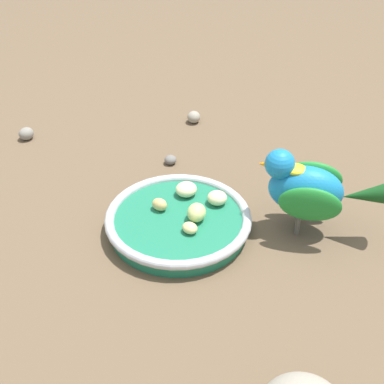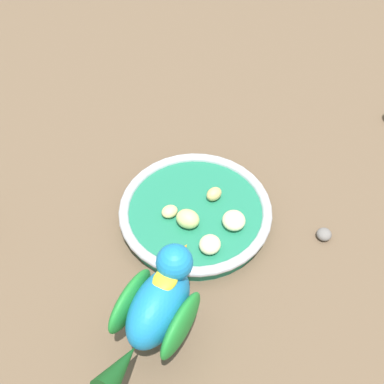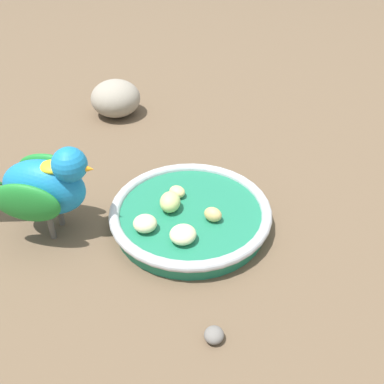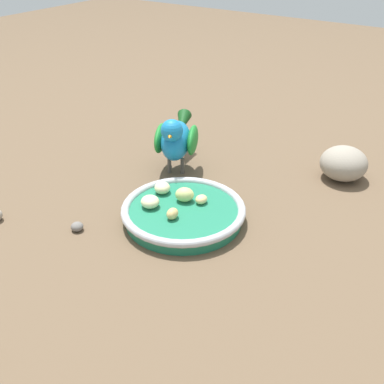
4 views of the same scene
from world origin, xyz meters
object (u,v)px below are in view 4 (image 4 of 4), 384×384
at_px(parrot, 176,138).
at_px(apple_piece_2, 150,202).
at_px(pebble_0, 77,227).
at_px(feeding_bowl, 183,212).
at_px(apple_piece_3, 172,214).
at_px(rock_large, 344,163).
at_px(apple_piece_0, 185,195).
at_px(apple_piece_1, 201,199).
at_px(apple_piece_4, 162,188).

bearing_deg(parrot, apple_piece_2, -4.65).
bearing_deg(pebble_0, feeding_bowl, 43.70).
bearing_deg(apple_piece_3, rock_large, 62.67).
height_order(feeding_bowl, apple_piece_0, apple_piece_0).
bearing_deg(apple_piece_0, apple_piece_1, 19.74).
bearing_deg(pebble_0, apple_piece_0, 51.63).
bearing_deg(pebble_0, apple_piece_1, 47.38).
xyz_separation_m(apple_piece_1, rock_large, (0.17, 0.29, 0.00)).
bearing_deg(apple_piece_1, apple_piece_2, -138.04).
height_order(apple_piece_0, rock_large, rock_large).
bearing_deg(parrot, apple_piece_3, 8.03).
xyz_separation_m(feeding_bowl, apple_piece_4, (-0.07, 0.03, 0.02)).
bearing_deg(rock_large, apple_piece_0, -124.10).
xyz_separation_m(feeding_bowl, apple_piece_2, (-0.06, -0.03, 0.02)).
bearing_deg(apple_piece_2, pebble_0, -128.79).
xyz_separation_m(apple_piece_4, parrot, (-0.06, 0.13, 0.04)).
distance_m(rock_large, pebble_0, 0.57).
xyz_separation_m(apple_piece_0, pebble_0, (-0.13, -0.16, -0.03)).
relative_size(feeding_bowl, apple_piece_2, 6.52).
bearing_deg(apple_piece_4, feeding_bowl, -20.64).
xyz_separation_m(feeding_bowl, parrot, (-0.13, 0.15, 0.06)).
bearing_deg(apple_piece_4, rock_large, 49.45).
distance_m(apple_piece_0, apple_piece_3, 0.06).
bearing_deg(parrot, apple_piece_1, 24.50).
bearing_deg(apple_piece_1, apple_piece_3, -101.04).
xyz_separation_m(apple_piece_0, apple_piece_3, (0.02, -0.06, -0.00)).
relative_size(apple_piece_4, parrot, 0.17).
xyz_separation_m(apple_piece_0, apple_piece_2, (-0.04, -0.05, -0.00)).
distance_m(feeding_bowl, apple_piece_0, 0.04).
distance_m(apple_piece_1, parrot, 0.19).
bearing_deg(apple_piece_2, apple_piece_3, -8.42).
xyz_separation_m(apple_piece_0, rock_large, (0.20, 0.30, -0.00)).
height_order(feeding_bowl, apple_piece_1, apple_piece_1).
distance_m(apple_piece_1, apple_piece_2, 0.10).
distance_m(apple_piece_4, parrot, 0.15).
xyz_separation_m(apple_piece_1, apple_piece_3, (-0.01, -0.07, 0.00)).
bearing_deg(feeding_bowl, apple_piece_3, -87.14).
distance_m(apple_piece_1, rock_large, 0.34).
relative_size(apple_piece_1, apple_piece_3, 0.98).
bearing_deg(apple_piece_1, parrot, 140.29).
xyz_separation_m(apple_piece_3, apple_piece_4, (-0.07, 0.06, 0.00)).
relative_size(apple_piece_0, apple_piece_4, 1.09).
height_order(apple_piece_1, parrot, parrot).
bearing_deg(apple_piece_2, apple_piece_4, 103.04).
relative_size(apple_piece_3, rock_large, 0.26).
relative_size(apple_piece_2, apple_piece_3, 1.39).
distance_m(apple_piece_2, apple_piece_4, 0.06).
bearing_deg(apple_piece_3, apple_piece_4, 138.18).
bearing_deg(pebble_0, apple_piece_4, 65.53).
distance_m(apple_piece_1, apple_piece_4, 0.08).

